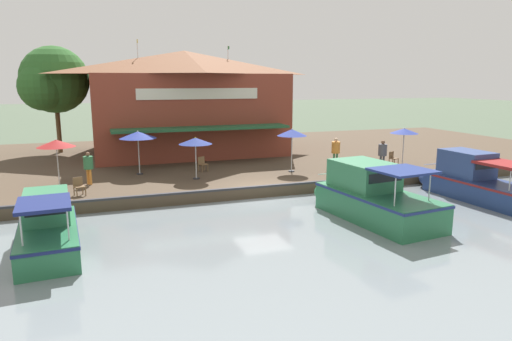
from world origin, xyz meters
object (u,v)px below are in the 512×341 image
person_near_entrance (383,151)px  motorboat_outer_channel (48,227)px  waterfront_restaurant (186,101)px  mooring_post (365,169)px  patio_umbrella_by_entrance (138,135)px  patio_umbrella_far_corner (195,141)px  person_mid_patio (336,149)px  cafe_chair_under_first_umbrella (393,158)px  motorboat_fourth_along (367,196)px  person_at_quay_edge (88,164)px  cafe_chair_back_row_seat (79,185)px  patio_umbrella_back_row (292,133)px  cafe_chair_beside_entrance (202,163)px  tree_upstream_bank (52,82)px  patio_umbrella_mid_patio_left (56,144)px  patio_umbrella_mid_patio_right (404,131)px  motorboat_far_downstream (470,181)px

person_near_entrance → motorboat_outer_channel: (5.85, -17.88, -0.94)m
waterfront_restaurant → mooring_post: size_ratio=13.91×
patio_umbrella_by_entrance → mooring_post: 12.82m
patio_umbrella_far_corner → person_mid_patio: bearing=93.3°
waterfront_restaurant → cafe_chair_under_first_umbrella: (9.88, 11.27, -3.29)m
person_mid_patio → motorboat_fourth_along: size_ratio=0.27×
waterfront_restaurant → patio_umbrella_by_entrance: 8.77m
motorboat_fourth_along → person_at_quay_edge: bearing=-125.1°
patio_umbrella_far_corner → cafe_chair_back_row_seat: bearing=-73.4°
patio_umbrella_back_row → person_at_quay_edge: patio_umbrella_back_row is taller
cafe_chair_beside_entrance → person_mid_patio: person_mid_patio is taller
cafe_chair_back_row_seat → motorboat_outer_channel: motorboat_outer_channel is taller
person_at_quay_edge → motorboat_outer_channel: 7.68m
patio_umbrella_far_corner → cafe_chair_beside_entrance: patio_umbrella_far_corner is taller
tree_upstream_bank → motorboat_fourth_along: bearing=34.5°
patio_umbrella_by_entrance → patio_umbrella_far_corner: bearing=50.3°
patio_umbrella_back_row → patio_umbrella_by_entrance: (-2.19, -8.51, -0.05)m
patio_umbrella_mid_patio_left → person_mid_patio: (-0.07, 15.76, -1.04)m
patio_umbrella_mid_patio_right → cafe_chair_under_first_umbrella: size_ratio=2.83×
patio_umbrella_back_row → motorboat_far_downstream: patio_umbrella_back_row is taller
patio_umbrella_back_row → cafe_chair_back_row_seat: 11.94m
motorboat_outer_channel → cafe_chair_under_first_umbrella: bearing=109.8°
patio_umbrella_far_corner → motorboat_far_downstream: 14.29m
patio_umbrella_far_corner → cafe_chair_beside_entrance: 2.71m
patio_umbrella_mid_patio_right → cafe_chair_beside_entrance: 12.63m
motorboat_outer_channel → motorboat_far_downstream: motorboat_far_downstream is taller
cafe_chair_back_row_seat → mooring_post: mooring_post is taller
patio_umbrella_mid_patio_left → cafe_chair_under_first_umbrella: (0.44, 19.59, -1.73)m
patio_umbrella_far_corner → motorboat_outer_channel: patio_umbrella_far_corner is taller
patio_umbrella_mid_patio_right → cafe_chair_beside_entrance: bearing=-101.4°
person_near_entrance → tree_upstream_bank: size_ratio=0.23×
person_near_entrance → person_mid_patio: person_mid_patio is taller
waterfront_restaurant → patio_umbrella_far_corner: size_ratio=6.02×
cafe_chair_beside_entrance → mooring_post: (4.87, 8.01, 0.03)m
cafe_chair_beside_entrance → mooring_post: mooring_post is taller
cafe_chair_under_first_umbrella → motorboat_fourth_along: motorboat_fourth_along is taller
cafe_chair_back_row_seat → person_mid_patio: bearing=98.7°
motorboat_fourth_along → tree_upstream_bank: (-19.94, -13.70, 4.84)m
person_mid_patio → person_at_quay_edge: bearing=-89.9°
patio_umbrella_mid_patio_left → patio_umbrella_mid_patio_right: patio_umbrella_mid_patio_left is taller
cafe_chair_under_first_umbrella → person_near_entrance: size_ratio=0.47×
cafe_chair_beside_entrance → motorboat_outer_channel: motorboat_outer_channel is taller
patio_umbrella_mid_patio_right → tree_upstream_bank: bearing=-121.6°
cafe_chair_beside_entrance → tree_upstream_bank: 14.27m
cafe_chair_back_row_seat → cafe_chair_under_first_umbrella: same height
motorboat_fourth_along → motorboat_far_downstream: size_ratio=1.00×
person_at_quay_edge → tree_upstream_bank: size_ratio=0.22×
cafe_chair_beside_entrance → motorboat_outer_channel: size_ratio=0.14×
cafe_chair_beside_entrance → motorboat_far_downstream: 14.55m
patio_umbrella_mid_patio_left → person_near_entrance: 18.07m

